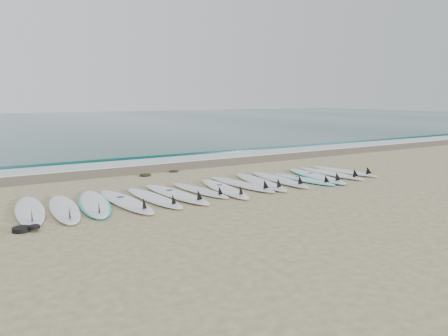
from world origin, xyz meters
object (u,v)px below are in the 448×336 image
surfboard_0 (30,211)px  leash_coil (24,229)px  surfboard_7 (225,189)px  surfboard_14 (344,171)px

surfboard_0 → leash_coil: size_ratio=6.14×
surfboard_7 → surfboard_14: bearing=11.1°
surfboard_14 → leash_coil: bearing=-178.8°
surfboard_0 → leash_coil: bearing=-96.7°
surfboard_14 → surfboard_0: bearing=173.7°
surfboard_14 → surfboard_7: bearing=176.9°
surfboard_0 → surfboard_7: surfboard_0 is taller
surfboard_7 → surfboard_14: (4.68, 0.34, -0.00)m
surfboard_0 → surfboard_7: size_ratio=1.02×
surfboard_14 → leash_coil: 9.68m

